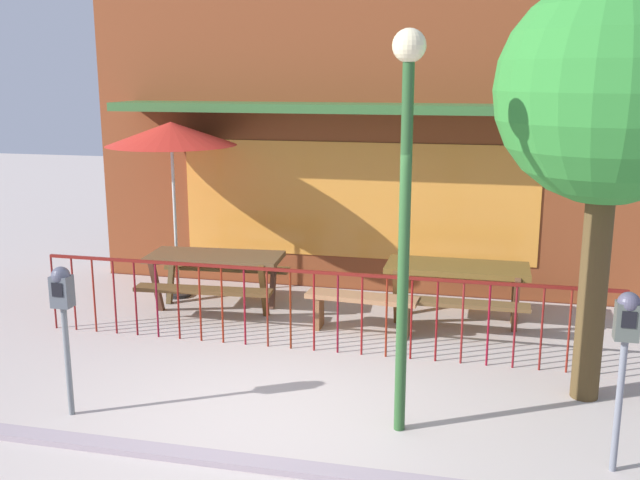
{
  "coord_description": "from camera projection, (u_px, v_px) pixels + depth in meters",
  "views": [
    {
      "loc": [
        1.9,
        -5.95,
        3.16
      ],
      "look_at": [
        -0.02,
        2.24,
        1.24
      ],
      "focal_mm": 40.89,
      "sensor_mm": 36.0,
      "label": 1
    }
  ],
  "objects": [
    {
      "name": "street_lamp",
      "position": [
        406.0,
        174.0,
        6.11
      ],
      "size": [
        0.28,
        0.28,
        3.52
      ],
      "color": "#285227",
      "rests_on": "ground"
    },
    {
      "name": "patio_bench",
      "position": [
        362.0,
        305.0,
        9.05
      ],
      "size": [
        1.42,
        0.42,
        0.48
      ],
      "color": "#A3714A",
      "rests_on": "ground"
    },
    {
      "name": "street_tree",
      "position": [
        610.0,
        95.0,
        6.63
      ],
      "size": [
        2.09,
        2.09,
        4.05
      ],
      "color": "#4D3A1F",
      "rests_on": "ground"
    },
    {
      "name": "picnic_table_right",
      "position": [
        457.0,
        277.0,
        9.32
      ],
      "size": [
        1.8,
        1.36,
        0.79
      ],
      "color": "brown",
      "rests_on": "ground"
    },
    {
      "name": "parking_meter_near",
      "position": [
        63.0,
        302.0,
        6.67
      ],
      "size": [
        0.18,
        0.17,
        1.45
      ],
      "color": "slate",
      "rests_on": "ground"
    },
    {
      "name": "parking_meter_far",
      "position": [
        626.0,
        335.0,
        5.68
      ],
      "size": [
        0.18,
        0.17,
        1.52
      ],
      "color": "slate",
      "rests_on": "ground"
    },
    {
      "name": "patio_umbrella",
      "position": [
        171.0,
        135.0,
        10.09
      ],
      "size": [
        1.81,
        1.81,
        2.51
      ],
      "color": "#252324",
      "rests_on": "ground"
    },
    {
      "name": "ground",
      "position": [
        268.0,
        422.0,
        6.77
      ],
      "size": [
        40.0,
        40.0,
        0.0
      ],
      "primitive_type": "plane",
      "color": "#B5A8A2"
    },
    {
      "name": "picnic_table_left",
      "position": [
        215.0,
        266.0,
        9.86
      ],
      "size": [
        1.89,
        1.48,
        0.79
      ],
      "color": "brown",
      "rests_on": "ground"
    },
    {
      "name": "pub_storefront",
      "position": [
        359.0,
        110.0,
        10.56
      ],
      "size": [
        8.04,
        1.38,
        5.32
      ],
      "color": "#451C13",
      "rests_on": "ground"
    },
    {
      "name": "patio_fence_front",
      "position": [
        314.0,
        296.0,
        8.37
      ],
      "size": [
        6.77,
        0.04,
        0.97
      ],
      "color": "maroon",
      "rests_on": "ground"
    },
    {
      "name": "curb_edge",
      "position": [
        239.0,
        464.0,
        6.03
      ],
      "size": [
        11.25,
        0.2,
        0.11
      ],
      "primitive_type": "cube",
      "color": "gray",
      "rests_on": "ground"
    }
  ]
}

